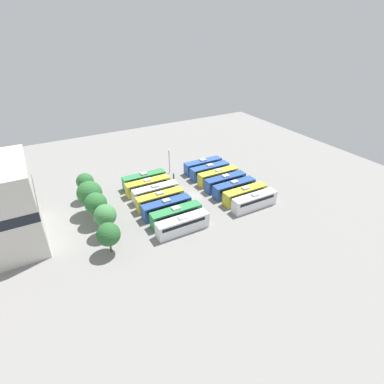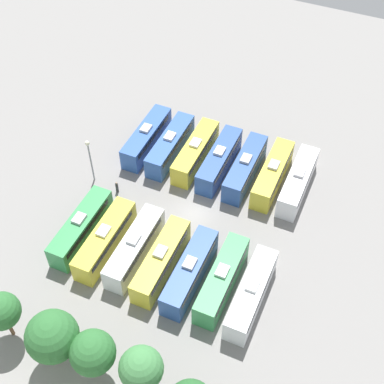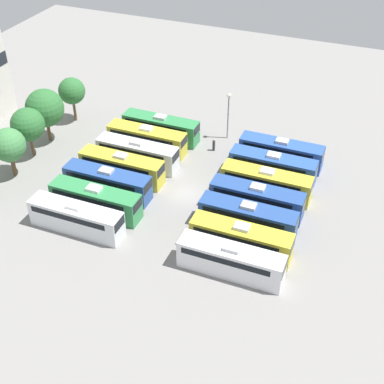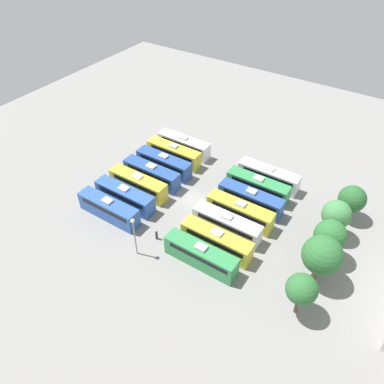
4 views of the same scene
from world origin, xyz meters
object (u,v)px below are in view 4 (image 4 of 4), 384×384
(bus_13, at_px, (201,255))
(bus_10, at_px, (240,211))
(light_pole, at_px, (134,230))
(tree_4, at_px, (302,289))
(bus_3, at_px, (152,174))
(worker_person, at_px, (157,235))
(tree_3, at_px, (322,255))
(bus_4, at_px, (138,184))
(bus_9, at_px, (251,199))
(tree_0, at_px, (352,199))
(bus_2, at_px, (164,163))
(bus_8, at_px, (258,186))
(bus_0, at_px, (184,145))
(bus_11, at_px, (227,224))
(bus_5, at_px, (125,196))
(bus_6, at_px, (109,208))
(bus_1, at_px, (174,153))
(tree_1, at_px, (336,215))
(tree_2, at_px, (330,235))
(bus_7, at_px, (269,176))
(bus_12, at_px, (217,240))

(bus_13, bearing_deg, bus_10, 177.72)
(light_pole, bearing_deg, tree_4, 98.96)
(bus_3, bearing_deg, worker_person, 40.72)
(tree_3, bearing_deg, bus_4, -92.01)
(bus_4, bearing_deg, tree_3, 87.99)
(bus_9, bearing_deg, tree_0, 114.17)
(bus_2, height_order, bus_8, same)
(bus_0, distance_m, bus_11, 22.22)
(bus_11, bearing_deg, worker_person, -49.39)
(bus_2, bearing_deg, light_pole, 25.15)
(bus_5, xyz_separation_m, bus_6, (3.59, -0.13, 0.00))
(bus_2, bearing_deg, bus_3, 0.50)
(tree_0, relative_size, tree_4, 0.91)
(bus_2, height_order, bus_5, same)
(worker_person, height_order, tree_0, tree_0)
(bus_9, xyz_separation_m, bus_11, (6.98, -0.44, 0.00))
(bus_4, xyz_separation_m, bus_8, (-10.43, 16.93, 0.00))
(tree_3, bearing_deg, bus_0, -115.62)
(bus_2, bearing_deg, bus_11, 67.10)
(bus_8, height_order, bus_10, same)
(bus_1, bearing_deg, tree_3, 69.52)
(bus_5, distance_m, tree_1, 32.17)
(bus_13, bearing_deg, tree_0, 144.96)
(bus_9, height_order, tree_2, tree_2)
(bus_0, relative_size, bus_3, 1.00)
(bus_0, height_order, bus_8, same)
(bus_2, xyz_separation_m, bus_11, (7.11, 16.84, 0.00))
(bus_2, height_order, worker_person, bus_2)
(bus_7, relative_size, tree_2, 1.57)
(bus_5, height_order, tree_2, tree_2)
(bus_8, height_order, tree_2, tree_2)
(tree_0, bearing_deg, bus_3, -72.79)
(tree_2, bearing_deg, tree_0, 178.00)
(bus_13, bearing_deg, worker_person, -91.98)
(bus_13, distance_m, worker_person, 7.94)
(bus_13, bearing_deg, tree_3, 113.42)
(bus_7, distance_m, tree_2, 17.50)
(bus_7, bearing_deg, bus_6, -39.22)
(bus_3, bearing_deg, tree_0, 107.21)
(bus_1, height_order, tree_2, tree_2)
(bus_7, distance_m, tree_0, 13.98)
(bus_0, bearing_deg, bus_7, 90.05)
(bus_6, height_order, bus_9, same)
(bus_2, distance_m, tree_1, 30.19)
(bus_12, height_order, tree_3, tree_3)
(bus_1, distance_m, bus_3, 7.15)
(bus_4, height_order, bus_7, same)
(bus_9, bearing_deg, light_pole, -27.10)
(bus_3, bearing_deg, bus_0, -177.60)
(light_pole, bearing_deg, bus_11, 141.04)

